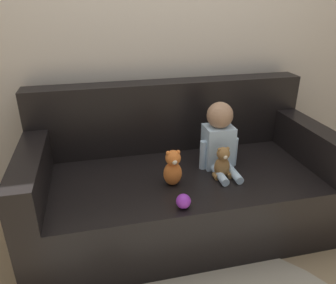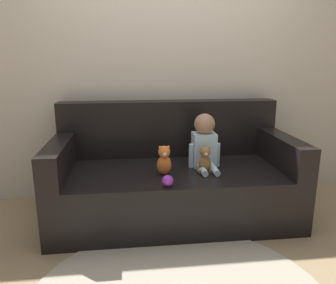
{
  "view_description": "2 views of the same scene",
  "coord_description": "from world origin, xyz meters",
  "px_view_note": "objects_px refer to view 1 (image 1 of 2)",
  "views": [
    {
      "loc": [
        -0.54,
        -1.88,
        1.56
      ],
      "look_at": [
        -0.1,
        -0.02,
        0.69
      ],
      "focal_mm": 35.0,
      "sensor_mm": 36.0,
      "label": 1
    },
    {
      "loc": [
        -0.37,
        -2.64,
        1.36
      ],
      "look_at": [
        -0.07,
        -0.14,
        0.72
      ],
      "focal_mm": 35.0,
      "sensor_mm": 36.0,
      "label": 2
    }
  ],
  "objects_px": {
    "couch": "(179,181)",
    "plush_toy_side": "(173,168)",
    "person_baby": "(219,138)",
    "teddy_bear_brown": "(222,163)",
    "toy_ball": "(183,201)"
  },
  "relations": [
    {
      "from": "person_baby",
      "to": "teddy_bear_brown",
      "type": "xyz_separation_m",
      "value": [
        -0.03,
        -0.15,
        -0.11
      ]
    },
    {
      "from": "couch",
      "to": "teddy_bear_brown",
      "type": "distance_m",
      "value": 0.38
    },
    {
      "from": "toy_ball",
      "to": "plush_toy_side",
      "type": "bearing_deg",
      "value": 89.74
    },
    {
      "from": "person_baby",
      "to": "plush_toy_side",
      "type": "relative_size",
      "value": 1.9
    },
    {
      "from": "person_baby",
      "to": "couch",
      "type": "bearing_deg",
      "value": 169.6
    },
    {
      "from": "teddy_bear_brown",
      "to": "toy_ball",
      "type": "distance_m",
      "value": 0.44
    },
    {
      "from": "person_baby",
      "to": "plush_toy_side",
      "type": "height_order",
      "value": "person_baby"
    },
    {
      "from": "couch",
      "to": "person_baby",
      "type": "xyz_separation_m",
      "value": [
        0.26,
        -0.05,
        0.33
      ]
    },
    {
      "from": "person_baby",
      "to": "teddy_bear_brown",
      "type": "relative_size",
      "value": 2.14
    },
    {
      "from": "plush_toy_side",
      "to": "toy_ball",
      "type": "relative_size",
      "value": 2.84
    },
    {
      "from": "couch",
      "to": "plush_toy_side",
      "type": "relative_size",
      "value": 8.44
    },
    {
      "from": "couch",
      "to": "teddy_bear_brown",
      "type": "bearing_deg",
      "value": -39.86
    },
    {
      "from": "teddy_bear_brown",
      "to": "toy_ball",
      "type": "relative_size",
      "value": 2.52
    },
    {
      "from": "couch",
      "to": "teddy_bear_brown",
      "type": "relative_size",
      "value": 9.5
    },
    {
      "from": "couch",
      "to": "teddy_bear_brown",
      "type": "xyz_separation_m",
      "value": [
        0.24,
        -0.2,
        0.22
      ]
    }
  ]
}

